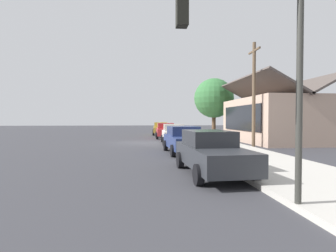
{
  "coord_description": "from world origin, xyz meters",
  "views": [
    {
      "loc": [
        22.65,
        0.15,
        2.03
      ],
      "look_at": [
        2.08,
        2.25,
        1.48
      ],
      "focal_mm": 28.27,
      "sensor_mm": 36.0,
      "label": 1
    }
  ],
  "objects_px": {
    "car_navy": "(184,139)",
    "car_charcoal": "(211,152)",
    "car_mustard": "(161,128)",
    "shade_tree": "(214,98)",
    "car_cherry": "(166,130)",
    "utility_pole_wooden": "(254,92)",
    "traffic_light_main": "(253,51)",
    "car_ivory": "(174,134)",
    "fire_hydrant_red": "(186,136)"
  },
  "relations": [
    {
      "from": "car_charcoal",
      "to": "traffic_light_main",
      "type": "bearing_deg",
      "value": -4.88
    },
    {
      "from": "car_ivory",
      "to": "utility_pole_wooden",
      "type": "bearing_deg",
      "value": 59.25
    },
    {
      "from": "car_charcoal",
      "to": "traffic_light_main",
      "type": "xyz_separation_m",
      "value": [
        4.01,
        -0.16,
        2.68
      ]
    },
    {
      "from": "car_mustard",
      "to": "fire_hydrant_red",
      "type": "bearing_deg",
      "value": 11.78
    },
    {
      "from": "utility_pole_wooden",
      "to": "car_charcoal",
      "type": "bearing_deg",
      "value": -32.09
    },
    {
      "from": "car_navy",
      "to": "fire_hydrant_red",
      "type": "xyz_separation_m",
      "value": [
        -8.23,
        1.5,
        -0.32
      ]
    },
    {
      "from": "car_navy",
      "to": "shade_tree",
      "type": "bearing_deg",
      "value": 155.18
    },
    {
      "from": "car_navy",
      "to": "shade_tree",
      "type": "height_order",
      "value": "shade_tree"
    },
    {
      "from": "car_ivory",
      "to": "car_navy",
      "type": "bearing_deg",
      "value": 0.94
    },
    {
      "from": "utility_pole_wooden",
      "to": "car_ivory",
      "type": "bearing_deg",
      "value": -122.97
    },
    {
      "from": "car_mustard",
      "to": "fire_hydrant_red",
      "type": "distance_m",
      "value": 9.95
    },
    {
      "from": "car_mustard",
      "to": "car_ivory",
      "type": "xyz_separation_m",
      "value": [
        11.88,
        0.18,
        0.0
      ]
    },
    {
      "from": "car_navy",
      "to": "traffic_light_main",
      "type": "distance_m",
      "value": 10.42
    },
    {
      "from": "utility_pole_wooden",
      "to": "fire_hydrant_red",
      "type": "distance_m",
      "value": 7.64
    },
    {
      "from": "car_cherry",
      "to": "car_navy",
      "type": "height_order",
      "value": "same"
    },
    {
      "from": "car_cherry",
      "to": "shade_tree",
      "type": "relative_size",
      "value": 0.66
    },
    {
      "from": "traffic_light_main",
      "to": "fire_hydrant_red",
      "type": "distance_m",
      "value": 18.62
    },
    {
      "from": "car_mustard",
      "to": "car_cherry",
      "type": "xyz_separation_m",
      "value": [
        5.88,
        0.07,
        0.0
      ]
    },
    {
      "from": "car_navy",
      "to": "car_charcoal",
      "type": "distance_m",
      "value": 6.06
    },
    {
      "from": "traffic_light_main",
      "to": "utility_pole_wooden",
      "type": "bearing_deg",
      "value": 156.09
    },
    {
      "from": "car_cherry",
      "to": "car_ivory",
      "type": "height_order",
      "value": "same"
    },
    {
      "from": "car_mustard",
      "to": "car_charcoal",
      "type": "bearing_deg",
      "value": 2.97
    },
    {
      "from": "car_mustard",
      "to": "car_cherry",
      "type": "height_order",
      "value": "same"
    },
    {
      "from": "car_mustard",
      "to": "traffic_light_main",
      "type": "relative_size",
      "value": 0.84
    },
    {
      "from": "car_mustard",
      "to": "car_navy",
      "type": "height_order",
      "value": "same"
    },
    {
      "from": "car_navy",
      "to": "car_charcoal",
      "type": "height_order",
      "value": "same"
    },
    {
      "from": "car_mustard",
      "to": "car_ivory",
      "type": "height_order",
      "value": "same"
    },
    {
      "from": "car_ivory",
      "to": "car_charcoal",
      "type": "height_order",
      "value": "same"
    },
    {
      "from": "shade_tree",
      "to": "fire_hydrant_red",
      "type": "relative_size",
      "value": 9.45
    },
    {
      "from": "car_ivory",
      "to": "traffic_light_main",
      "type": "xyz_separation_m",
      "value": [
        16.24,
        -0.3,
        2.68
      ]
    },
    {
      "from": "utility_pole_wooden",
      "to": "car_mustard",
      "type": "bearing_deg",
      "value": -160.15
    },
    {
      "from": "shade_tree",
      "to": "car_charcoal",
      "type": "bearing_deg",
      "value": -15.95
    },
    {
      "from": "car_ivory",
      "to": "fire_hydrant_red",
      "type": "relative_size",
      "value": 6.89
    },
    {
      "from": "car_navy",
      "to": "utility_pole_wooden",
      "type": "xyz_separation_m",
      "value": [
        -2.7,
        5.5,
        3.11
      ]
    },
    {
      "from": "car_charcoal",
      "to": "traffic_light_main",
      "type": "relative_size",
      "value": 0.92
    },
    {
      "from": "car_ivory",
      "to": "shade_tree",
      "type": "height_order",
      "value": "shade_tree"
    },
    {
      "from": "car_charcoal",
      "to": "shade_tree",
      "type": "distance_m",
      "value": 21.49
    },
    {
      "from": "car_ivory",
      "to": "car_charcoal",
      "type": "xyz_separation_m",
      "value": [
        12.24,
        -0.14,
        -0.0
      ]
    },
    {
      "from": "shade_tree",
      "to": "car_cherry",
      "type": "bearing_deg",
      "value": -69.82
    },
    {
      "from": "car_ivory",
      "to": "utility_pole_wooden",
      "type": "xyz_separation_m",
      "value": [
        3.48,
        5.36,
        3.11
      ]
    },
    {
      "from": "car_mustard",
      "to": "car_navy",
      "type": "relative_size",
      "value": 0.94
    },
    {
      "from": "car_navy",
      "to": "car_charcoal",
      "type": "relative_size",
      "value": 0.98
    },
    {
      "from": "car_cherry",
      "to": "utility_pole_wooden",
      "type": "distance_m",
      "value": 11.38
    },
    {
      "from": "car_navy",
      "to": "traffic_light_main",
      "type": "xyz_separation_m",
      "value": [
        10.07,
        -0.16,
        2.67
      ]
    },
    {
      "from": "car_mustard",
      "to": "car_cherry",
      "type": "distance_m",
      "value": 5.88
    },
    {
      "from": "car_charcoal",
      "to": "shade_tree",
      "type": "height_order",
      "value": "shade_tree"
    },
    {
      "from": "car_cherry",
      "to": "shade_tree",
      "type": "height_order",
      "value": "shade_tree"
    },
    {
      "from": "car_mustard",
      "to": "car_charcoal",
      "type": "height_order",
      "value": "same"
    },
    {
      "from": "car_ivory",
      "to": "car_navy",
      "type": "xyz_separation_m",
      "value": [
        6.17,
        -0.14,
        0.0
      ]
    },
    {
      "from": "shade_tree",
      "to": "car_mustard",
      "type": "bearing_deg",
      "value": -122.57
    }
  ]
}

